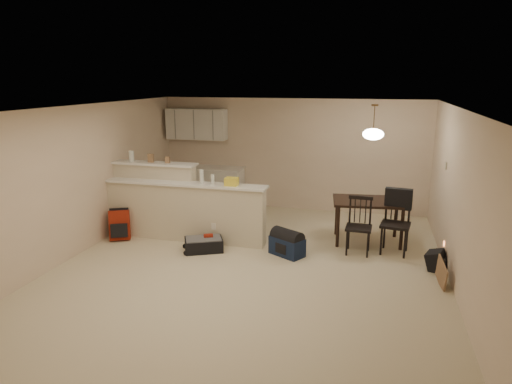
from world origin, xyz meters
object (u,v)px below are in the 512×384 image
(red_backpack, at_px, (120,225))
(pendant_lamp, at_px, (373,134))
(suitcase, at_px, (204,245))
(navy_duffel, at_px, (287,246))
(black_daypack, at_px, (436,261))
(dining_chair_far, at_px, (395,223))
(dining_table, at_px, (369,205))
(dining_chair_near, at_px, (359,226))

(red_backpack, bearing_deg, pendant_lamp, -12.91)
(pendant_lamp, xyz_separation_m, suitcase, (-2.74, -1.18, -1.88))
(navy_duffel, distance_m, black_daypack, 2.38)
(dining_chair_far, height_order, red_backpack, dining_chair_far)
(dining_table, relative_size, dining_chair_near, 1.39)
(suitcase, bearing_deg, black_daypack, -23.34)
(black_daypack, bearing_deg, red_backpack, 109.58)
(dining_chair_near, distance_m, navy_duffel, 1.27)
(pendant_lamp, distance_m, suitcase, 3.53)
(dining_chair_near, distance_m, red_backpack, 4.35)
(pendant_lamp, distance_m, dining_chair_far, 1.59)
(dining_chair_near, height_order, suitcase, dining_chair_near)
(dining_chair_near, bearing_deg, pendant_lamp, 79.30)
(dining_chair_near, relative_size, dining_chair_far, 0.90)
(suitcase, relative_size, black_daypack, 1.91)
(dining_table, distance_m, pendant_lamp, 1.29)
(pendant_lamp, height_order, dining_chair_far, pendant_lamp)
(dining_table, relative_size, navy_duffel, 2.34)
(dining_chair_near, relative_size, black_daypack, 2.89)
(suitcase, xyz_separation_m, navy_duffel, (1.44, 0.16, 0.05))
(dining_chair_far, xyz_separation_m, black_daypack, (0.62, -0.56, -0.39))
(red_backpack, relative_size, navy_duffel, 0.95)
(dining_chair_far, bearing_deg, black_daypack, -33.16)
(dining_chair_near, height_order, black_daypack, dining_chair_near)
(dining_chair_far, xyz_separation_m, red_backpack, (-4.93, -0.56, -0.26))
(dining_chair_far, distance_m, red_backpack, 4.96)
(suitcase, bearing_deg, pendant_lamp, -2.49)
(dining_chair_near, bearing_deg, red_backpack, -172.72)
(red_backpack, height_order, navy_duffel, red_backpack)
(pendant_lamp, distance_m, black_daypack, 2.37)
(navy_duffel, bearing_deg, dining_chair_near, 49.19)
(pendant_lamp, distance_m, navy_duffel, 2.46)
(dining_chair_far, bearing_deg, dining_chair_near, -156.39)
(dining_table, bearing_deg, dining_chair_near, -109.37)
(pendant_lamp, xyz_separation_m, dining_chair_far, (0.46, -0.46, -1.45))
(dining_chair_far, xyz_separation_m, navy_duffel, (-1.76, -0.56, -0.38))
(dining_table, height_order, pendant_lamp, pendant_lamp)
(navy_duffel, bearing_deg, red_backpack, -149.71)
(dining_chair_near, distance_m, black_daypack, 1.33)
(navy_duffel, relative_size, black_daypack, 1.71)
(dining_table, bearing_deg, suitcase, -163.32)
(dining_chair_far, bearing_deg, navy_duffel, -153.81)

